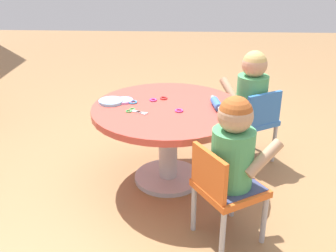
{
  "coord_description": "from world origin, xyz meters",
  "views": [
    {
      "loc": [
        -2.3,
        -0.1,
        1.42
      ],
      "look_at": [
        0.0,
        0.0,
        0.39
      ],
      "focal_mm": 43.26,
      "sensor_mm": 36.0,
      "label": 1
    }
  ],
  "objects": [
    {
      "name": "ground_plane",
      "position": [
        0.0,
        0.0,
        0.0
      ],
      "size": [
        10.0,
        10.0,
        0.0
      ],
      "primitive_type": "plane",
      "color": "#9E7247"
    },
    {
      "name": "cookie_cutter_0",
      "position": [
        0.14,
        0.03,
        0.52
      ],
      "size": [
        0.05,
        0.05,
        0.01
      ],
      "primitive_type": "torus",
      "color": "red",
      "rests_on": "craft_table"
    },
    {
      "name": "cookie_cutter_3",
      "position": [
        -0.07,
        -0.07,
        0.52
      ],
      "size": [
        0.05,
        0.05,
        0.01
      ],
      "primitive_type": "torus",
      "color": "#D83FA5",
      "rests_on": "craft_table"
    },
    {
      "name": "child_chair_left",
      "position": [
        -0.57,
        -0.31,
        0.31
      ],
      "size": [
        0.41,
        0.41,
        0.54
      ],
      "color": "#B7B7BC",
      "rests_on": "ground"
    },
    {
      "name": "craft_scissors",
      "position": [
        -0.09,
        0.2,
        0.52
      ],
      "size": [
        0.11,
        0.14,
        0.01
      ],
      "color": "silver",
      "rests_on": "craft_table"
    },
    {
      "name": "seated_child_right",
      "position": [
        0.33,
        -0.56,
        0.53
      ],
      "size": [
        0.43,
        0.41,
        0.51
      ],
      "color": "#3F4772",
      "rests_on": "ground"
    },
    {
      "name": "cookie_cutter_1",
      "position": [
        0.06,
        0.22,
        0.52
      ],
      "size": [
        0.06,
        0.06,
        0.01
      ],
      "primitive_type": "torus",
      "color": "#3F99D8",
      "rests_on": "craft_table"
    },
    {
      "name": "cookie_cutter_2",
      "position": [
        0.1,
        0.1,
        0.52
      ],
      "size": [
        0.05,
        0.05,
        0.01
      ],
      "primitive_type": "torus",
      "color": "#D83FA5",
      "rests_on": "craft_table"
    },
    {
      "name": "seated_child_left",
      "position": [
        -0.55,
        -0.34,
        0.53
      ],
      "size": [
        0.41,
        0.44,
        0.51
      ],
      "color": "#3F4772",
      "rests_on": "ground"
    },
    {
      "name": "playdough_blob_1",
      "position": [
        0.08,
        0.29,
        0.52
      ],
      "size": [
        0.12,
        0.12,
        0.01
      ],
      "primitive_type": "cylinder",
      "color": "#CC99E5",
      "rests_on": "craft_table"
    },
    {
      "name": "playdough_blob_0",
      "position": [
        0.05,
        0.36,
        0.52
      ],
      "size": [
        0.15,
        0.15,
        0.02
      ],
      "primitive_type": "cylinder",
      "color": "#8CCCF2",
      "rests_on": "craft_table"
    },
    {
      "name": "craft_table",
      "position": [
        0.0,
        0.0,
        0.4
      ],
      "size": [
        0.94,
        0.94,
        0.52
      ],
      "color": "silver",
      "rests_on": "ground"
    },
    {
      "name": "rolling_pin",
      "position": [
        0.0,
        -0.3,
        0.54
      ],
      "size": [
        0.23,
        0.07,
        0.05
      ],
      "color": "#3F72CC",
      "rests_on": "craft_table"
    },
    {
      "name": "child_chair_right",
      "position": [
        0.3,
        -0.58,
        0.31
      ],
      "size": [
        0.41,
        0.41,
        0.54
      ],
      "color": "#B7B7BC",
      "rests_on": "ground"
    }
  ]
}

